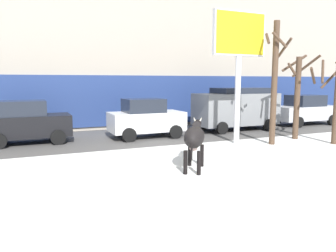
% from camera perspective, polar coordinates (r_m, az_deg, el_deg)
% --- Properties ---
extents(ground_plane, '(120.00, 120.00, 0.00)m').
position_cam_1_polar(ground_plane, '(8.96, 8.27, -9.66)').
color(ground_plane, white).
extents(road_strip, '(60.00, 5.60, 0.01)m').
position_cam_1_polar(road_strip, '(16.05, -6.46, -1.81)').
color(road_strip, '#514F4C').
rests_on(road_strip, ground).
extents(building_facade, '(44.00, 6.10, 13.00)m').
position_cam_1_polar(building_facade, '(21.72, -11.25, 17.78)').
color(building_facade, '#A39989').
rests_on(building_facade, ground).
extents(cow_black, '(1.40, 1.80, 1.54)m').
position_cam_1_polar(cow_black, '(9.90, 4.66, -2.02)').
color(cow_black, black).
rests_on(cow_black, ground).
extents(billboard, '(2.52, 0.27, 5.56)m').
position_cam_1_polar(billboard, '(14.38, 12.35, 14.18)').
color(billboard, silver).
rests_on(billboard, ground).
extents(car_black_hatchback, '(3.52, 1.96, 1.86)m').
position_cam_1_polar(car_black_hatchback, '(15.31, -23.38, 0.61)').
color(car_black_hatchback, black).
rests_on(car_black_hatchback, ground).
extents(car_white_hatchback, '(3.52, 1.96, 1.86)m').
position_cam_1_polar(car_white_hatchback, '(15.60, -3.90, 1.37)').
color(car_white_hatchback, white).
rests_on(car_white_hatchback, ground).
extents(car_grey_van, '(4.63, 2.17, 2.32)m').
position_cam_1_polar(car_grey_van, '(18.33, 11.84, 3.17)').
color(car_grey_van, slate).
rests_on(car_grey_van, ground).
extents(car_silver_sedan, '(4.22, 2.03, 1.84)m').
position_cam_1_polar(car_silver_sedan, '(21.88, 22.78, 2.58)').
color(car_silver_sedan, '#B7BABF').
rests_on(car_silver_sedan, ground).
extents(bare_tree_right_lot, '(1.01, 0.99, 5.14)m').
position_cam_1_polar(bare_tree_right_lot, '(14.47, 18.13, 7.67)').
color(bare_tree_right_lot, '#4C3828').
rests_on(bare_tree_right_lot, ground).
extents(bare_tree_far_back, '(1.39, 1.78, 3.93)m').
position_cam_1_polar(bare_tree_far_back, '(16.29, 21.80, 5.54)').
color(bare_tree_far_back, '#4C3828').
rests_on(bare_tree_far_back, ground).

